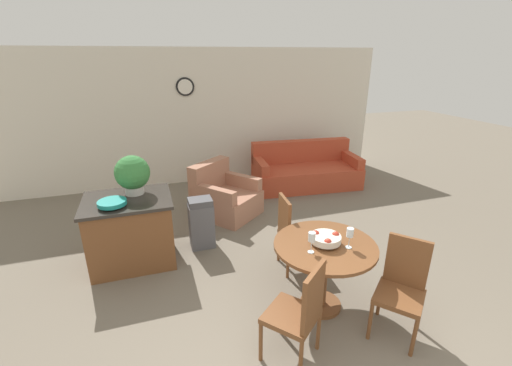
{
  "coord_description": "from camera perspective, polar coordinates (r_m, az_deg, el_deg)",
  "views": [
    {
      "loc": [
        -1.05,
        -1.5,
        2.57
      ],
      "look_at": [
        0.27,
        2.52,
        0.97
      ],
      "focal_mm": 24.0,
      "sensor_mm": 36.0,
      "label": 1
    }
  ],
  "objects": [
    {
      "name": "dining_table",
      "position": [
        3.67,
        11.27,
        -12.28
      ],
      "size": [
        1.05,
        1.05,
        0.77
      ],
      "color": "brown",
      "rests_on": "ground_plane"
    },
    {
      "name": "fruit_bowl",
      "position": [
        3.55,
        11.56,
        -9.04
      ],
      "size": [
        0.31,
        0.31,
        0.12
      ],
      "color": "silver",
      "rests_on": "dining_table"
    },
    {
      "name": "wall_back",
      "position": [
        7.2,
        -9.68,
        10.69
      ],
      "size": [
        8.0,
        0.09,
        2.7
      ],
      "color": "silver",
      "rests_on": "ground_plane"
    },
    {
      "name": "teal_bowl",
      "position": [
        4.35,
        -22.87,
        -3.07
      ],
      "size": [
        0.33,
        0.33,
        0.07
      ],
      "color": "teal",
      "rests_on": "kitchen_island"
    },
    {
      "name": "trash_bin",
      "position": [
        4.86,
        -9.09,
        -6.61
      ],
      "size": [
        0.33,
        0.27,
        0.72
      ],
      "color": "#56565B",
      "rests_on": "ground_plane"
    },
    {
      "name": "dining_chair_near_right",
      "position": [
        3.65,
        23.18,
        -15.23
      ],
      "size": [
        0.59,
        0.59,
        0.97
      ],
      "rotation": [
        0.0,
        0.0,
        8.56
      ],
      "color": "brown",
      "rests_on": "ground_plane"
    },
    {
      "name": "couch",
      "position": [
        7.14,
        8.19,
        1.94
      ],
      "size": [
        2.19,
        1.19,
        0.87
      ],
      "rotation": [
        0.0,
        0.0,
        -0.1
      ],
      "color": "#B24228",
      "rests_on": "ground_plane"
    },
    {
      "name": "armchair",
      "position": [
        5.8,
        -5.28,
        -2.45
      ],
      "size": [
        1.25,
        1.26,
        0.88
      ],
      "rotation": [
        0.0,
        0.0,
        0.68
      ],
      "color": "#A87056",
      "rests_on": "ground_plane"
    },
    {
      "name": "wine_glass_right",
      "position": [
        3.5,
        15.4,
        -8.1
      ],
      "size": [
        0.07,
        0.07,
        0.22
      ],
      "color": "silver",
      "rests_on": "dining_table"
    },
    {
      "name": "potted_plant",
      "position": [
        4.57,
        -19.9,
        1.46
      ],
      "size": [
        0.43,
        0.43,
        0.5
      ],
      "color": "beige",
      "rests_on": "kitchen_island"
    },
    {
      "name": "kitchen_island",
      "position": [
        4.71,
        -20.07,
        -7.45
      ],
      "size": [
        1.06,
        0.84,
        0.89
      ],
      "color": "brown",
      "rests_on": "ground_plane"
    },
    {
      "name": "dining_chair_near_left",
      "position": [
        3.12,
        7.33,
        -20.33
      ],
      "size": [
        0.59,
        0.59,
        0.97
      ],
      "rotation": [
        0.0,
        0.0,
        6.98
      ],
      "color": "brown",
      "rests_on": "ground_plane"
    },
    {
      "name": "wine_glass_left",
      "position": [
        3.34,
        9.28,
        -8.99
      ],
      "size": [
        0.07,
        0.07,
        0.22
      ],
      "color": "silver",
      "rests_on": "dining_table"
    },
    {
      "name": "dining_chair_far_side",
      "position": [
        4.27,
        6.1,
        -7.92
      ],
      "size": [
        0.45,
        0.45,
        0.97
      ],
      "rotation": [
        0.0,
        0.0,
        4.63
      ],
      "color": "brown",
      "rests_on": "ground_plane"
    }
  ]
}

